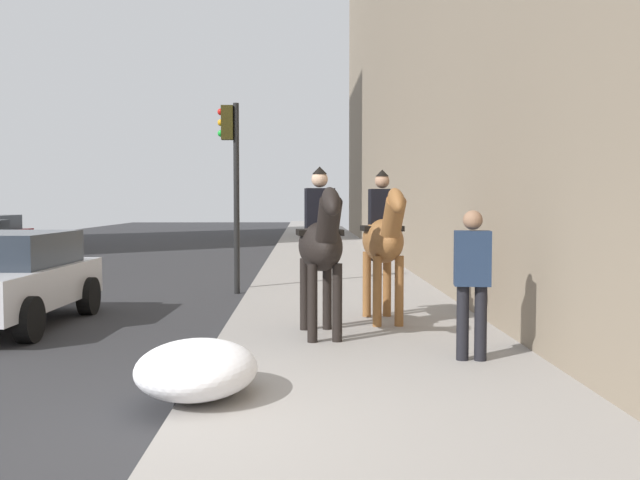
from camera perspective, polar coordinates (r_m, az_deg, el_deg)
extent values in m
cube|color=gray|center=(6.02, 6.65, -14.95)|extent=(120.00, 3.89, 0.12)
ellipsoid|color=black|center=(9.60, 0.01, -0.48)|extent=(1.55, 0.72, 0.66)
cylinder|color=black|center=(9.25, 1.37, -4.98)|extent=(0.13, 0.13, 1.01)
cylinder|color=black|center=(9.21, -0.60, -5.02)|extent=(0.13, 0.13, 1.01)
cylinder|color=black|center=(10.13, 0.57, -4.28)|extent=(0.13, 0.13, 1.01)
cylinder|color=black|center=(10.09, -1.23, -4.31)|extent=(0.13, 0.13, 1.01)
cylinder|color=black|center=(8.82, 0.68, 1.46)|extent=(0.66, 0.35, 0.68)
ellipsoid|color=black|center=(8.61, 0.88, 3.08)|extent=(0.65, 0.29, 0.49)
cylinder|color=black|center=(10.31, -0.52, -0.79)|extent=(0.29, 0.13, 0.55)
cube|color=black|center=(9.64, -0.03, 0.61)|extent=(0.50, 0.65, 0.08)
cube|color=black|center=(9.63, -0.03, 2.48)|extent=(0.32, 0.41, 0.55)
sphere|color=#D8AD8C|center=(9.64, -0.03, 4.83)|extent=(0.22, 0.22, 0.22)
cone|color=black|center=(9.64, -0.03, 5.54)|extent=(0.22, 0.22, 0.10)
ellipsoid|color=brown|center=(10.80, 4.97, -0.04)|extent=(1.54, 0.68, 0.66)
cylinder|color=brown|center=(10.46, 6.28, -4.04)|extent=(0.13, 0.13, 1.02)
cylinder|color=brown|center=(10.40, 4.55, -4.07)|extent=(0.13, 0.13, 1.02)
cylinder|color=brown|center=(11.33, 5.33, -3.48)|extent=(0.13, 0.13, 1.02)
cylinder|color=brown|center=(11.28, 3.73, -3.51)|extent=(0.13, 0.13, 1.02)
cylinder|color=brown|center=(10.03, 5.81, 1.70)|extent=(0.65, 0.33, 0.68)
ellipsoid|color=brown|center=(9.82, 6.06, 3.12)|extent=(0.64, 0.27, 0.49)
cylinder|color=black|center=(11.51, 4.31, -0.34)|extent=(0.29, 0.12, 0.55)
cube|color=black|center=(10.84, 4.93, 0.93)|extent=(0.49, 0.63, 0.08)
cube|color=black|center=(10.84, 4.94, 2.59)|extent=(0.31, 0.40, 0.55)
sphere|color=tan|center=(10.84, 4.94, 4.68)|extent=(0.22, 0.22, 0.22)
cone|color=black|center=(10.84, 4.95, 5.31)|extent=(0.22, 0.22, 0.10)
cylinder|color=black|center=(8.36, 11.22, -6.45)|extent=(0.14, 0.14, 0.85)
cylinder|color=black|center=(8.38, 12.60, -6.44)|extent=(0.14, 0.14, 0.85)
cube|color=#1E2D47|center=(8.28, 11.97, -1.42)|extent=(0.31, 0.43, 0.62)
sphere|color=#8C664C|center=(8.26, 12.00, 1.55)|extent=(0.22, 0.22, 0.22)
cylinder|color=black|center=(28.11, -22.24, -0.41)|extent=(0.64, 0.23, 0.64)
cylinder|color=black|center=(20.44, -23.17, -1.66)|extent=(0.64, 0.23, 0.64)
cube|color=silver|center=(11.98, -23.82, -3.42)|extent=(3.98, 1.94, 0.60)
cube|color=#262D38|center=(12.14, -23.42, -0.67)|extent=(2.23, 1.66, 0.52)
cylinder|color=black|center=(10.55, -22.06, -5.87)|extent=(0.65, 0.24, 0.64)
cylinder|color=black|center=(12.81, -17.85, -4.25)|extent=(0.65, 0.24, 0.64)
cylinder|color=black|center=(14.97, -6.62, 3.24)|extent=(0.12, 0.12, 3.93)
cube|color=#2D280C|center=(15.07, -7.35, 9.20)|extent=(0.20, 0.24, 0.70)
sphere|color=red|center=(15.11, -7.85, 10.02)|extent=(0.14, 0.14, 0.14)
sphere|color=orange|center=(15.09, -7.85, 9.19)|extent=(0.14, 0.14, 0.14)
sphere|color=green|center=(15.06, -7.84, 8.35)|extent=(0.14, 0.14, 0.14)
ellipsoid|color=white|center=(6.86, -9.74, -10.00)|extent=(1.47, 1.13, 0.51)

